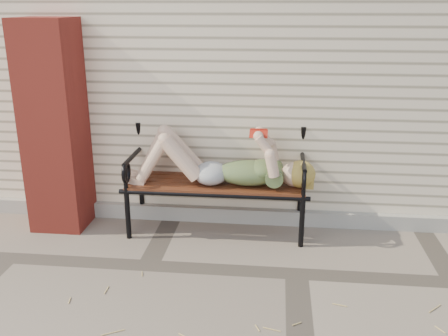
# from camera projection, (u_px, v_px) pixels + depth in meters

# --- Properties ---
(ground) EXTENTS (80.00, 80.00, 0.00)m
(ground) POSITION_uv_depth(u_px,v_px,m) (297.00, 274.00, 4.10)
(ground) COLOR gray
(ground) RESTS_ON ground
(house_wall) EXTENTS (8.00, 4.00, 3.00)m
(house_wall) POSITION_uv_depth(u_px,v_px,m) (295.00, 53.00, 6.46)
(house_wall) COLOR beige
(house_wall) RESTS_ON ground
(foundation_strip) EXTENTS (8.00, 0.10, 0.15)m
(foundation_strip) POSITION_uv_depth(u_px,v_px,m) (294.00, 218.00, 4.99)
(foundation_strip) COLOR #9D998E
(foundation_strip) RESTS_ON ground
(brick_pillar) EXTENTS (0.50, 0.50, 2.00)m
(brick_pillar) POSITION_uv_depth(u_px,v_px,m) (55.00, 127.00, 4.73)
(brick_pillar) COLOR #AF3327
(brick_pillar) RESTS_ON ground
(garden_bench) EXTENTS (1.83, 0.73, 1.18)m
(garden_bench) POSITION_uv_depth(u_px,v_px,m) (218.00, 163.00, 4.78)
(garden_bench) COLOR black
(garden_bench) RESTS_ON ground
(reading_woman) EXTENTS (1.73, 0.39, 0.54)m
(reading_woman) POSITION_uv_depth(u_px,v_px,m) (217.00, 163.00, 4.63)
(reading_woman) COLOR #0A374A
(reading_woman) RESTS_ON ground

